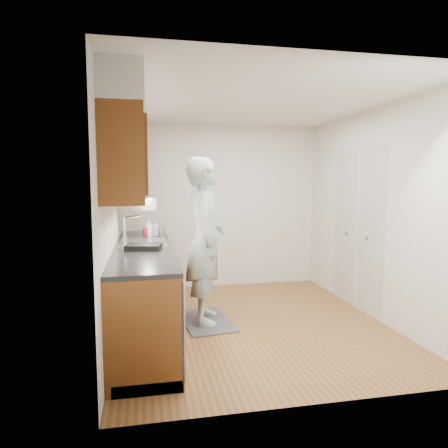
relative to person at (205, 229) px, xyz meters
name	(u,v)px	position (x,y,z in m)	size (l,w,h in m)	color
floor	(250,323)	(0.51, -0.14, -1.09)	(3.50, 3.50, 0.00)	brown
ceiling	(252,102)	(0.51, -0.14, 1.41)	(3.50, 3.50, 0.00)	white
wall_left	(114,218)	(-0.99, -0.14, 0.16)	(0.02, 3.50, 2.50)	silver
wall_right	(372,213)	(2.01, -0.14, 0.16)	(0.02, 3.50, 2.50)	silver
wall_back	(222,206)	(0.51, 1.61, 0.16)	(3.00, 0.02, 2.50)	silver
counter	(144,287)	(-0.69, -0.14, -0.60)	(0.64, 2.80, 1.30)	brown
upper_cabinets	(129,151)	(-0.83, -0.09, 0.86)	(0.47, 2.80, 1.21)	brown
closet_door	(357,229)	(1.99, 0.16, -0.06)	(0.02, 1.22, 2.05)	silver
floor_mat	(206,321)	(0.00, 0.00, -1.08)	(0.53, 0.89, 0.02)	#555557
person	(205,229)	(0.00, 0.00, 0.00)	(0.75, 0.50, 2.14)	#A0C0C3
soap_bottle_a	(149,228)	(-0.63, 0.53, -0.02)	(0.09, 0.09, 0.24)	silver
soap_bottle_b	(155,228)	(-0.54, 0.67, -0.04)	(0.09, 0.10, 0.21)	silver
soap_bottle_c	(150,229)	(-0.61, 0.73, -0.07)	(0.12, 0.12, 0.15)	silver
soda_can	(146,233)	(-0.67, 0.51, -0.09)	(0.07, 0.07, 0.12)	#AB1D36
steel_can	(161,231)	(-0.47, 0.60, -0.08)	(0.07, 0.07, 0.13)	#A5A5AA
dish_rack	(144,247)	(-0.69, -0.37, -0.12)	(0.34, 0.29, 0.05)	black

